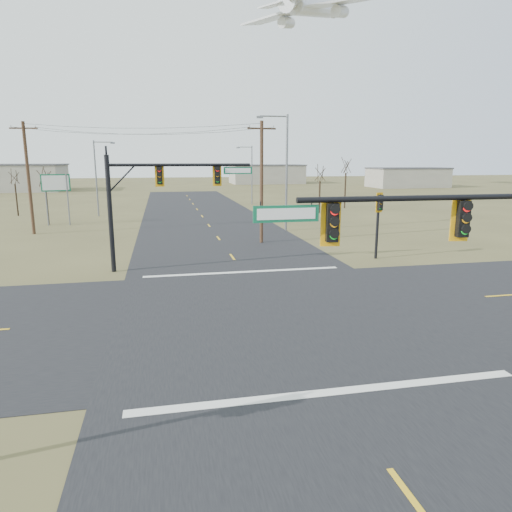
{
  "coord_description": "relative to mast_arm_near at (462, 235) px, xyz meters",
  "views": [
    {
      "loc": [
        -4.72,
        -19.15,
        6.78
      ],
      "look_at": [
        -0.56,
        1.0,
        2.4
      ],
      "focal_mm": 32.0,
      "sensor_mm": 36.0,
      "label": 1
    }
  ],
  "objects": [
    {
      "name": "jet_airliner",
      "position": [
        22.98,
        84.41,
        32.39
      ],
      "size": [
        32.84,
        32.73,
        14.69
      ],
      "rotation": [
        0.0,
        -0.19,
        0.73
      ],
      "color": "silver"
    },
    {
      "name": "stop_bar_far",
      "position": [
        -3.82,
        15.0,
        -4.58
      ],
      "size": [
        12.0,
        0.4,
        0.01
      ],
      "primitive_type": "cube",
      "color": "silver",
      "rests_on": "road_ns"
    },
    {
      "name": "utility_pole_far",
      "position": [
        -20.26,
        33.4,
        0.6
      ],
      "size": [
        2.45,
        0.5,
        10.07
      ],
      "rotation": [
        0.0,
        0.0,
        -0.16
      ],
      "color": "#472D1E",
      "rests_on": "ground"
    },
    {
      "name": "pedestal_signal_ne",
      "position": [
        5.93,
        16.97,
        -1.28
      ],
      "size": [
        0.65,
        0.56,
        4.61
      ],
      "rotation": [
        0.0,
        0.0,
        0.28
      ],
      "color": "black",
      "rests_on": "ground"
    },
    {
      "name": "bare_tree_d",
      "position": [
        16.86,
        49.18,
        1.36
      ],
      "size": [
        3.68,
        3.68,
        7.42
      ],
      "rotation": [
        0.0,
        0.0,
        0.39
      ],
      "color": "black",
      "rests_on": "ground"
    },
    {
      "name": "streetlight_c",
      "position": [
        -15.93,
        46.35,
        0.42
      ],
      "size": [
        2.51,
        0.41,
        8.97
      ],
      "rotation": [
        0.0,
        0.0,
        0.43
      ],
      "color": "slate",
      "rests_on": "ground"
    },
    {
      "name": "streetlight_a",
      "position": [
        2.91,
        30.64,
        1.48
      ],
      "size": [
        3.02,
        0.33,
        10.84
      ],
      "rotation": [
        0.0,
        0.0,
        -0.09
      ],
      "color": "slate",
      "rests_on": "ground"
    },
    {
      "name": "mast_arm_near",
      "position": [
        0.0,
        0.0,
        0.0
      ],
      "size": [
        10.33,
        0.48,
        6.31
      ],
      "rotation": [
        0.0,
        0.0,
        -0.15
      ],
      "color": "black",
      "rests_on": "ground"
    },
    {
      "name": "warehouse_mid",
      "position": [
        21.18,
        117.5,
        -2.11
      ],
      "size": [
        20.0,
        12.0,
        5.0
      ],
      "primitive_type": "cube",
      "color": "#9F998D",
      "rests_on": "ground"
    },
    {
      "name": "road_ew",
      "position": [
        -3.82,
        7.5,
        -4.6
      ],
      "size": [
        160.0,
        14.0,
        0.02
      ],
      "primitive_type": "cube",
      "color": "black",
      "rests_on": "ground"
    },
    {
      "name": "road_ns",
      "position": [
        -3.82,
        7.5,
        -4.6
      ],
      "size": [
        14.0,
        160.0,
        0.02
      ],
      "primitive_type": "cube",
      "color": "black",
      "rests_on": "ground"
    },
    {
      "name": "highway_sign",
      "position": [
        -19.17,
        39.01,
        -0.82
      ],
      "size": [
        2.8,
        0.53,
        5.29
      ],
      "rotation": [
        0.0,
        0.0,
        0.16
      ],
      "color": "slate",
      "rests_on": "ground"
    },
    {
      "name": "utility_pole_near",
      "position": [
        -0.57,
        24.74,
        0.44
      ],
      "size": [
        2.38,
        0.47,
        9.75
      ],
      "rotation": [
        0.0,
        0.0,
        0.15
      ],
      "color": "#472D1E",
      "rests_on": "ground"
    },
    {
      "name": "bare_tree_b",
      "position": [
        -25.84,
        48.74,
        0.15
      ],
      "size": [
        2.76,
        2.76,
        5.96
      ],
      "rotation": [
        0.0,
        0.0,
        0.21
      ],
      "color": "black",
      "rests_on": "ground"
    },
    {
      "name": "ground",
      "position": [
        -3.82,
        7.5,
        -4.61
      ],
      "size": [
        320.0,
        320.0,
        0.0
      ],
      "primitive_type": "plane",
      "color": "brown",
      "rests_on": "ground"
    },
    {
      "name": "bare_tree_c",
      "position": [
        11.23,
        43.95,
        0.5
      ],
      "size": [
        3.43,
        3.43,
        6.52
      ],
      "rotation": [
        0.0,
        0.0,
        -0.29
      ],
      "color": "black",
      "rests_on": "ground"
    },
    {
      "name": "stop_bar_near",
      "position": [
        -3.82,
        0.0,
        -4.58
      ],
      "size": [
        12.0,
        0.4,
        0.01
      ],
      "primitive_type": "cube",
      "color": "silver",
      "rests_on": "road_ns"
    },
    {
      "name": "warehouse_right",
      "position": [
        51.18,
        92.5,
        -2.36
      ],
      "size": [
        18.0,
        10.0,
        4.5
      ],
      "primitive_type": "cube",
      "color": "#9F998D",
      "rests_on": "ground"
    },
    {
      "name": "streetlight_b",
      "position": [
        4.92,
        57.56,
        0.31
      ],
      "size": [
        2.46,
        0.37,
        8.77
      ],
      "rotation": [
        0.0,
        0.0,
        -0.35
      ],
      "color": "slate",
      "rests_on": "ground"
    },
    {
      "name": "mast_arm_far",
      "position": [
        -8.62,
        16.85,
        0.48
      ],
      "size": [
        8.84,
        0.4,
        7.04
      ],
      "rotation": [
        0.0,
        0.0,
        0.0
      ],
      "color": "black",
      "rests_on": "ground"
    },
    {
      "name": "bare_tree_a",
      "position": [
        -20.4,
        39.87,
        0.42
      ],
      "size": [
        3.14,
        3.14,
        6.36
      ],
      "rotation": [
        0.0,
        0.0,
        -0.24
      ],
      "color": "black",
      "rests_on": "ground"
    }
  ]
}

